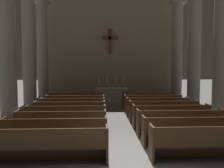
{
  "coord_description": "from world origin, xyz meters",
  "views": [
    {
      "loc": [
        -0.73,
        -5.97,
        2.43
      ],
      "look_at": [
        0.0,
        9.29,
        1.35
      ],
      "focal_mm": 38.37,
      "sensor_mm": 36.0,
      "label": 1
    }
  ],
  "objects_px": {
    "candlestick_outer_left": "(99,84)",
    "candlestick_outer_right": "(124,84)",
    "pew_left_row_6": "(73,107)",
    "column_right_second": "(222,44)",
    "column_left_second": "(7,43)",
    "candlestick_inner_right": "(116,84)",
    "pew_right_row_2": "(193,131)",
    "altar": "(111,95)",
    "pew_right_row_6": "(158,107)",
    "candlestick_inner_left": "(107,84)",
    "pew_left_row_7": "(75,104)",
    "column_left_fourth": "(43,52)",
    "pew_right_row_5": "(164,111)",
    "pew_left_row_1": "(47,145)",
    "pew_right_row_1": "(210,143)",
    "column_left_third": "(29,49)",
    "pew_left_row_3": "(61,124)",
    "pew_right_row_7": "(153,103)",
    "pew_left_row_4": "(66,117)",
    "pew_left_row_5": "(70,112)",
    "pew_right_row_8": "(148,100)",
    "pew_left_row_2": "(55,133)",
    "pew_left_row_8": "(77,101)",
    "column_right_third": "(194,50)",
    "pew_right_row_3": "(180,123)"
  },
  "relations": [
    {
      "from": "candlestick_outer_left",
      "to": "candlestick_outer_right",
      "type": "xyz_separation_m",
      "value": [
        1.7,
        0.0,
        0.0
      ]
    },
    {
      "from": "pew_left_row_6",
      "to": "column_right_second",
      "type": "bearing_deg",
      "value": -6.63
    },
    {
      "from": "column_left_second",
      "to": "candlestick_inner_right",
      "type": "relative_size",
      "value": 9.99
    },
    {
      "from": "pew_right_row_2",
      "to": "altar",
      "type": "height_order",
      "value": "altar"
    },
    {
      "from": "pew_right_row_6",
      "to": "candlestick_outer_right",
      "type": "xyz_separation_m",
      "value": [
        -1.23,
        4.82,
        0.76
      ]
    },
    {
      "from": "altar",
      "to": "candlestick_inner_right",
      "type": "xyz_separation_m",
      "value": [
        0.3,
        0.0,
        0.71
      ]
    },
    {
      "from": "candlestick_inner_left",
      "to": "candlestick_inner_right",
      "type": "height_order",
      "value": "same"
    },
    {
      "from": "column_left_second",
      "to": "column_right_second",
      "type": "bearing_deg",
      "value": 0.0
    },
    {
      "from": "pew_left_row_7",
      "to": "column_left_fourth",
      "type": "xyz_separation_m",
      "value": [
        -2.73,
        4.47,
        2.99
      ]
    },
    {
      "from": "pew_right_row_5",
      "to": "column_right_second",
      "type": "relative_size",
      "value": 0.43
    },
    {
      "from": "pew_left_row_1",
      "to": "candlestick_outer_left",
      "type": "height_order",
      "value": "candlestick_outer_left"
    },
    {
      "from": "pew_right_row_1",
      "to": "column_left_third",
      "type": "bearing_deg",
      "value": 130.61
    },
    {
      "from": "pew_left_row_3",
      "to": "candlestick_outer_right",
      "type": "bearing_deg",
      "value": 70.35
    },
    {
      "from": "pew_right_row_6",
      "to": "candlestick_outer_left",
      "type": "relative_size",
      "value": 4.33
    },
    {
      "from": "pew_left_row_1",
      "to": "altar",
      "type": "distance_m",
      "value": 10.67
    },
    {
      "from": "pew_left_row_6",
      "to": "pew_right_row_7",
      "type": "relative_size",
      "value": 1.0
    },
    {
      "from": "pew_left_row_6",
      "to": "column_left_fourth",
      "type": "bearing_deg",
      "value": 115.99
    },
    {
      "from": "pew_left_row_4",
      "to": "pew_left_row_5",
      "type": "relative_size",
      "value": 1.0
    },
    {
      "from": "pew_right_row_8",
      "to": "candlestick_inner_right",
      "type": "height_order",
      "value": "candlestick_inner_right"
    },
    {
      "from": "column_right_second",
      "to": "candlestick_outer_left",
      "type": "xyz_separation_m",
      "value": [
        -5.66,
        5.62,
        -2.23
      ]
    },
    {
      "from": "pew_right_row_8",
      "to": "pew_left_row_5",
      "type": "bearing_deg",
      "value": -140.89
    },
    {
      "from": "pew_right_row_1",
      "to": "pew_right_row_7",
      "type": "distance_m",
      "value": 6.77
    },
    {
      "from": "pew_left_row_2",
      "to": "pew_left_row_6",
      "type": "bearing_deg",
      "value": 90.0
    },
    {
      "from": "column_left_second",
      "to": "pew_left_row_2",
      "type": "bearing_deg",
      "value": -53.66
    },
    {
      "from": "pew_left_row_8",
      "to": "pew_right_row_6",
      "type": "bearing_deg",
      "value": -28.45
    },
    {
      "from": "pew_right_row_8",
      "to": "candlestick_inner_right",
      "type": "bearing_deg",
      "value": 124.75
    },
    {
      "from": "pew_right_row_7",
      "to": "column_right_third",
      "type": "relative_size",
      "value": 0.43
    },
    {
      "from": "altar",
      "to": "pew_left_row_8",
      "type": "bearing_deg",
      "value": -129.03
    },
    {
      "from": "pew_left_row_7",
      "to": "column_right_second",
      "type": "bearing_deg",
      "value": -15.64
    },
    {
      "from": "pew_left_row_5",
      "to": "column_left_fourth",
      "type": "height_order",
      "value": "column_left_fourth"
    },
    {
      "from": "pew_right_row_6",
      "to": "candlestick_outer_right",
      "type": "distance_m",
      "value": 5.04
    },
    {
      "from": "column_right_second",
      "to": "pew_left_row_7",
      "type": "bearing_deg",
      "value": 164.36
    },
    {
      "from": "pew_left_row_3",
      "to": "pew_right_row_5",
      "type": "distance_m",
      "value": 4.73
    },
    {
      "from": "pew_right_row_3",
      "to": "pew_left_row_2",
      "type": "bearing_deg",
      "value": -164.84
    },
    {
      "from": "pew_right_row_3",
      "to": "pew_left_row_6",
      "type": "bearing_deg",
      "value": 140.89
    },
    {
      "from": "pew_right_row_7",
      "to": "candlestick_outer_right",
      "type": "distance_m",
      "value": 3.97
    },
    {
      "from": "pew_left_row_8",
      "to": "candlestick_outer_right",
      "type": "xyz_separation_m",
      "value": [
        2.93,
        2.57,
        0.76
      ]
    },
    {
      "from": "pew_left_row_2",
      "to": "column_left_fourth",
      "type": "bearing_deg",
      "value": 105.11
    },
    {
      "from": "column_right_third",
      "to": "candlestick_outer_left",
      "type": "distance_m",
      "value": 6.55
    },
    {
      "from": "pew_left_row_1",
      "to": "pew_left_row_8",
      "type": "bearing_deg",
      "value": 90.0
    },
    {
      "from": "pew_left_row_7",
      "to": "pew_right_row_1",
      "type": "xyz_separation_m",
      "value": [
        4.16,
        -6.77,
        0.0
      ]
    },
    {
      "from": "pew_right_row_7",
      "to": "candlestick_inner_left",
      "type": "distance_m",
      "value": 4.46
    },
    {
      "from": "pew_right_row_7",
      "to": "pew_left_row_8",
      "type": "bearing_deg",
      "value": 164.84
    },
    {
      "from": "pew_left_row_1",
      "to": "column_left_third",
      "type": "relative_size",
      "value": 0.43
    },
    {
      "from": "pew_right_row_1",
      "to": "pew_right_row_8",
      "type": "relative_size",
      "value": 1.0
    },
    {
      "from": "column_right_second",
      "to": "column_right_third",
      "type": "bearing_deg",
      "value": 90.0
    },
    {
      "from": "pew_right_row_1",
      "to": "pew_right_row_8",
      "type": "distance_m",
      "value": 7.9
    },
    {
      "from": "pew_left_row_1",
      "to": "pew_right_row_3",
      "type": "xyz_separation_m",
      "value": [
        4.16,
        2.26,
        0.0
      ]
    },
    {
      "from": "pew_left_row_4",
      "to": "pew_right_row_1",
      "type": "height_order",
      "value": "same"
    },
    {
      "from": "pew_left_row_2",
      "to": "pew_right_row_6",
      "type": "distance_m",
      "value": 6.14
    }
  ]
}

